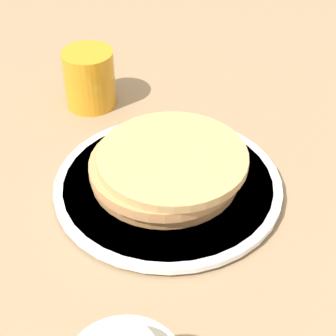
% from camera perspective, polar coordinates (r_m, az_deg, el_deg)
% --- Properties ---
extents(ground_plane, '(4.00, 4.00, 0.00)m').
position_cam_1_polar(ground_plane, '(0.65, -0.75, -3.27)').
color(ground_plane, '#9E7F5B').
extents(plate, '(0.26, 0.26, 0.01)m').
position_cam_1_polar(plate, '(0.65, -0.00, -1.75)').
color(plate, white).
rests_on(plate, ground_plane).
extents(pancake_stack, '(0.18, 0.18, 0.04)m').
position_cam_1_polar(pancake_stack, '(0.64, -0.05, 0.18)').
color(pancake_stack, '#B77E47').
rests_on(pancake_stack, plate).
extents(juice_glass, '(0.07, 0.07, 0.08)m').
position_cam_1_polar(juice_glass, '(0.79, -7.99, 8.99)').
color(juice_glass, orange).
rests_on(juice_glass, ground_plane).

